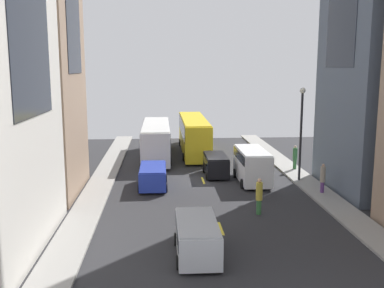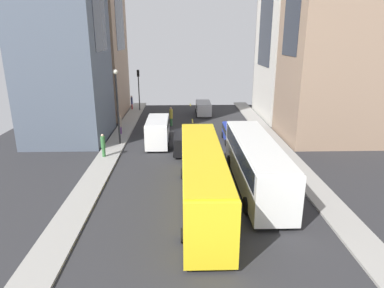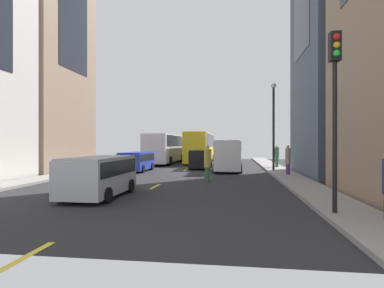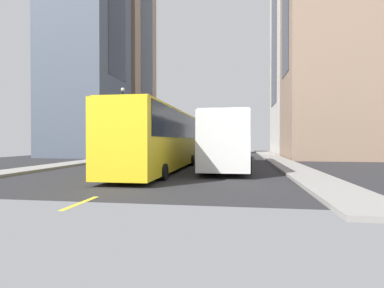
% 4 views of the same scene
% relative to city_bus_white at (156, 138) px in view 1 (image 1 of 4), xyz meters
% --- Properties ---
extents(ground_plane, '(41.64, 41.64, 0.00)m').
position_rel_city_bus_white_xyz_m(ground_plane, '(3.75, -9.02, -2.01)').
color(ground_plane, '#28282B').
extents(sidewalk_west, '(1.95, 44.00, 0.15)m').
position_rel_city_bus_white_xyz_m(sidewalk_west, '(-4.10, -9.02, -1.93)').
color(sidewalk_west, gray).
rests_on(sidewalk_west, ground).
extents(sidewalk_east, '(1.95, 44.00, 0.15)m').
position_rel_city_bus_white_xyz_m(sidewalk_east, '(11.59, -9.02, -1.93)').
color(sidewalk_east, gray).
rests_on(sidewalk_east, ground).
extents(lane_stripe_1, '(0.16, 2.00, 0.01)m').
position_rel_city_bus_white_xyz_m(lane_stripe_1, '(3.75, -19.52, -2.00)').
color(lane_stripe_1, yellow).
rests_on(lane_stripe_1, ground).
extents(lane_stripe_2, '(0.16, 2.00, 0.01)m').
position_rel_city_bus_white_xyz_m(lane_stripe_2, '(3.75, -9.02, -2.00)').
color(lane_stripe_2, yellow).
rests_on(lane_stripe_2, ground).
extents(lane_stripe_3, '(0.16, 2.00, 0.01)m').
position_rel_city_bus_white_xyz_m(lane_stripe_3, '(3.75, 1.48, -2.00)').
color(lane_stripe_3, yellow).
rests_on(lane_stripe_3, ground).
extents(lane_stripe_4, '(0.16, 2.00, 0.01)m').
position_rel_city_bus_white_xyz_m(lane_stripe_4, '(3.75, 11.98, -2.00)').
color(lane_stripe_4, yellow).
rests_on(lane_stripe_4, ground).
extents(city_bus_white, '(2.80, 11.97, 3.35)m').
position_rel_city_bus_white_xyz_m(city_bus_white, '(0.00, 0.00, 0.00)').
color(city_bus_white, silver).
rests_on(city_bus_white, ground).
extents(streetcar_yellow, '(2.70, 13.35, 3.59)m').
position_rel_city_bus_white_xyz_m(streetcar_yellow, '(3.85, 2.50, 0.12)').
color(streetcar_yellow, yellow).
rests_on(streetcar_yellow, ground).
extents(delivery_van_white, '(2.25, 5.27, 2.58)m').
position_rel_city_bus_white_xyz_m(delivery_van_white, '(7.42, -9.88, -0.50)').
color(delivery_van_white, white).
rests_on(delivery_van_white, ground).
extents(car_black_0, '(1.89, 4.03, 1.72)m').
position_rel_city_bus_white_xyz_m(car_black_0, '(4.93, -7.52, -0.99)').
color(car_black_0, black).
rests_on(car_black_0, ground).
extents(car_blue_1, '(2.09, 4.35, 1.59)m').
position_rel_city_bus_white_xyz_m(car_blue_1, '(-0.13, -10.73, -1.07)').
color(car_blue_1, '#2338AD').
rests_on(car_blue_1, ground).
extents(car_silver_2, '(2.08, 4.35, 1.72)m').
position_rel_city_bus_white_xyz_m(car_silver_2, '(2.16, -22.99, -0.99)').
color(car_silver_2, '#B7BABF').
rests_on(car_silver_2, ground).
extents(pedestrian_walking_far, '(0.40, 0.40, 2.23)m').
position_rel_city_bus_white_xyz_m(pedestrian_walking_far, '(6.35, -17.27, -0.83)').
color(pedestrian_walking_far, '#336B38').
rests_on(pedestrian_walking_far, ground).
extents(pedestrian_crossing_mid, '(0.39, 0.39, 2.04)m').
position_rel_city_bus_white_xyz_m(pedestrian_crossing_mid, '(11.88, -6.20, -0.79)').
color(pedestrian_crossing_mid, '#336B38').
rests_on(pedestrian_crossing_mid, ground).
extents(pedestrian_waiting_curb, '(0.36, 0.36, 2.05)m').
position_rel_city_bus_white_xyz_m(pedestrian_waiting_curb, '(11.65, -13.43, -0.78)').
color(pedestrian_waiting_curb, '#593372').
rests_on(pedestrian_waiting_curb, ground).
extents(streetlamp_near, '(0.44, 0.44, 7.10)m').
position_rel_city_bus_white_xyz_m(streetlamp_near, '(11.12, -9.88, 2.49)').
color(streetlamp_near, black).
rests_on(streetlamp_near, ground).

